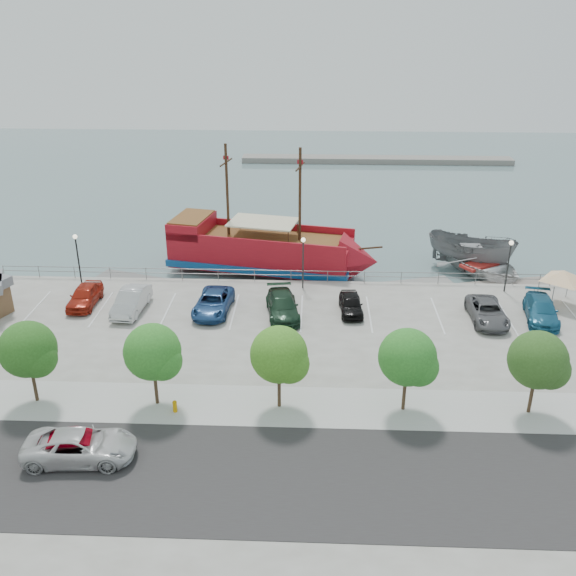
{
  "coord_description": "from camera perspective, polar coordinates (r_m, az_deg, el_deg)",
  "views": [
    {
      "loc": [
        0.76,
        -40.46,
        21.11
      ],
      "look_at": [
        -1.0,
        2.0,
        2.0
      ],
      "focal_mm": 40.0,
      "sensor_mm": 36.0,
      "label": 1
    }
  ],
  "objects": [
    {
      "name": "pirate_ship",
      "position": [
        56.24,
        -1.07,
        3.21
      ],
      "size": [
        18.9,
        8.53,
        11.72
      ],
      "rotation": [
        0.0,
        0.0,
        -0.2
      ],
      "color": "maroon",
      "rests_on": "ground"
    },
    {
      "name": "street",
      "position": [
        32.31,
        0.47,
        -16.55
      ],
      "size": [
        100.0,
        8.0,
        0.04
      ],
      "primitive_type": "cube",
      "color": "#2D2A2A",
      "rests_on": "land_slab"
    },
    {
      "name": "seawall_railing",
      "position": [
        52.47,
        1.35,
        1.11
      ],
      "size": [
        50.0,
        0.06,
        1.0
      ],
      "color": "slate",
      "rests_on": "land_slab"
    },
    {
      "name": "parked_car_g",
      "position": [
        48.15,
        17.3,
        -2.03
      ],
      "size": [
        2.36,
        5.12,
        1.42
      ],
      "primitive_type": "imported",
      "rotation": [
        0.0,
        0.0,
        -0.0
      ],
      "color": "#5C5B5E",
      "rests_on": "land_slab"
    },
    {
      "name": "parked_car_b",
      "position": [
        48.74,
        -13.77,
        -1.14
      ],
      "size": [
        2.05,
        5.05,
        1.63
      ],
      "primitive_type": "imported",
      "rotation": [
        0.0,
        0.0,
        -0.07
      ],
      "color": "#BABABB",
      "rests_on": "land_slab"
    },
    {
      "name": "dock_east",
      "position": [
        56.67,
        18.9,
        0.1
      ],
      "size": [
        7.85,
        3.84,
        0.43
      ],
      "primitive_type": "cube",
      "rotation": [
        0.0,
        0.0,
        0.23
      ],
      "color": "gray",
      "rests_on": "ground"
    },
    {
      "name": "parked_car_e",
      "position": [
        47.44,
        5.61,
        -1.42
      ],
      "size": [
        1.8,
        4.08,
        1.37
      ],
      "primitive_type": "imported",
      "rotation": [
        0.0,
        0.0,
        0.05
      ],
      "color": "black",
      "rests_on": "land_slab"
    },
    {
      "name": "tree_f",
      "position": [
        37.34,
        21.55,
        -6.15
      ],
      "size": [
        3.3,
        3.2,
        5.0
      ],
      "color": "#473321",
      "rests_on": "sidewalk"
    },
    {
      "name": "fire_hydrant",
      "position": [
        36.95,
        -10.03,
        -10.27
      ],
      "size": [
        0.27,
        0.27,
        0.77
      ],
      "rotation": [
        0.0,
        0.0,
        -0.12
      ],
      "color": "#D08E03",
      "rests_on": "sidewalk"
    },
    {
      "name": "lamp_post_right",
      "position": [
        52.61,
        19.07,
        2.63
      ],
      "size": [
        0.36,
        0.36,
        4.28
      ],
      "color": "black",
      "rests_on": "land_slab"
    },
    {
      "name": "parked_car_c",
      "position": [
        47.62,
        -6.66,
        -1.3
      ],
      "size": [
        2.79,
        5.44,
        1.47
      ],
      "primitive_type": "imported",
      "rotation": [
        0.0,
        0.0,
        -0.07
      ],
      "color": "navy",
      "rests_on": "land_slab"
    },
    {
      "name": "parked_car_d",
      "position": [
        46.7,
        -0.49,
        -1.6
      ],
      "size": [
        2.98,
        5.62,
        1.55
      ],
      "primitive_type": "imported",
      "rotation": [
        0.0,
        0.0,
        0.16
      ],
      "color": "#173220",
      "rests_on": "land_slab"
    },
    {
      "name": "parked_car_a",
      "position": [
        50.69,
        -17.62,
        -0.65
      ],
      "size": [
        1.83,
        4.54,
        1.55
      ],
      "primitive_type": "imported",
      "rotation": [
        0.0,
        0.0,
        0.0
      ],
      "color": "#A32112",
      "rests_on": "land_slab"
    },
    {
      "name": "tree_c",
      "position": [
        36.26,
        -11.75,
        -5.77
      ],
      "size": [
        3.3,
        3.2,
        5.0
      ],
      "color": "#473321",
      "rests_on": "sidewalk"
    },
    {
      "name": "street_van",
      "position": [
        34.56,
        -17.99,
        -13.23
      ],
      "size": [
        5.7,
        2.89,
        1.54
      ],
      "primitive_type": "imported",
      "rotation": [
        0.0,
        0.0,
        1.63
      ],
      "color": "silver",
      "rests_on": "street"
    },
    {
      "name": "sidewalk",
      "position": [
        37.06,
        0.79,
        -10.48
      ],
      "size": [
        100.0,
        4.0,
        0.05
      ],
      "primitive_type": "cube",
      "color": "#AFAFAF",
      "rests_on": "land_slab"
    },
    {
      "name": "tree_b",
      "position": [
        38.53,
        -21.95,
        -5.25
      ],
      "size": [
        3.3,
        3.2,
        5.0
      ],
      "color": "#473321",
      "rests_on": "sidewalk"
    },
    {
      "name": "lamp_post_left",
      "position": [
        53.74,
        -18.25,
        3.19
      ],
      "size": [
        0.36,
        0.36,
        4.28
      ],
      "color": "black",
      "rests_on": "land_slab"
    },
    {
      "name": "street_sedan",
      "position": [
        34.87,
        -18.1,
        -13.1
      ],
      "size": [
        4.21,
        2.15,
        1.32
      ],
      "primitive_type": "imported",
      "rotation": [
        0.0,
        0.0,
        1.77
      ],
      "color": "maroon",
      "rests_on": "street"
    },
    {
      "name": "tree_d",
      "position": [
        35.26,
        -0.58,
        -6.13
      ],
      "size": [
        3.3,
        3.2,
        5.0
      ],
      "color": "#473321",
      "rests_on": "sidewalk"
    },
    {
      "name": "far_shore",
      "position": [
        98.33,
        7.86,
        11.23
      ],
      "size": [
        40.0,
        3.0,
        0.8
      ],
      "primitive_type": "cube",
      "color": "gray",
      "rests_on": "ground"
    },
    {
      "name": "land_slab",
      "position": [
        29.16,
        0.1,
        -23.89
      ],
      "size": [
        100.0,
        58.0,
        1.2
      ],
      "primitive_type": "cube",
      "color": "gray",
      "rests_on": "ground"
    },
    {
      "name": "dock_mid",
      "position": [
        54.95,
        11.08,
        0.22
      ],
      "size": [
        6.9,
        3.65,
        0.38
      ],
      "primitive_type": "cube",
      "rotation": [
        0.0,
        0.0,
        0.28
      ],
      "color": "gray",
      "rests_on": "ground"
    },
    {
      "name": "canopy_tent",
      "position": [
        51.98,
        23.36,
        1.44
      ],
      "size": [
        4.18,
        4.18,
        3.14
      ],
      "rotation": [
        0.0,
        0.0,
        0.11
      ],
      "color": "slate",
      "rests_on": "land_slab"
    },
    {
      "name": "speedboat",
      "position": [
        58.52,
        16.88,
        1.8
      ],
      "size": [
        9.17,
        9.89,
        1.67
      ],
      "primitive_type": "imported",
      "rotation": [
        0.0,
        0.0,
        0.56
      ],
      "color": "silver",
      "rests_on": "ground"
    },
    {
      "name": "lamp_post_mid",
      "position": [
        50.36,
        1.35,
        3.05
      ],
      "size": [
        0.36,
        0.36,
        4.28
      ],
      "color": "black",
      "rests_on": "land_slab"
    },
    {
      "name": "patrol_boat",
      "position": [
        59.39,
        15.92,
        2.98
      ],
      "size": [
        8.37,
        6.39,
        3.06
      ],
      "primitive_type": "imported",
      "rotation": [
        0.0,
        0.0,
        1.07
      ],
      "color": "slate",
      "rests_on": "ground"
    },
    {
      "name": "parked_car_h",
      "position": [
        49.6,
        21.58,
        -1.84
      ],
      "size": [
        2.94,
        5.47,
        1.51
      ],
      "primitive_type": "imported",
      "rotation": [
        0.0,
        0.0,
        -0.17
      ],
      "color": "#1D5F80",
      "rests_on": "land_slab"
    },
    {
      "name": "tree_e",
      "position": [
        35.63,
        10.81,
        -6.26
      ],
      "size": [
        3.3,
        3.2,
        5.0
      ],
      "color": "#473321",
      "rests_on": "sidewalk"
    },
    {
      "name": "dock_west",
      "position": [
        56.33,
        -13.34,
        0.63
      ],
      "size": [
        7.25,
        4.12,
        0.4
      ],
      "primitive_type": "cube",
      "rotation": [
        0.0,
        0.0,
        -0.32
      ],
      "color": "slate",
      "rests_on": "ground"
    },
    {
      "name": "ground",
      "position": [
        46.11,
        1.14,
        -4.44
      ],
      "size": [
        160.0,
        160.0,
        0.0
      ],
      "primitive_type": "plane",
      "color": "slate"
    }
  ]
}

